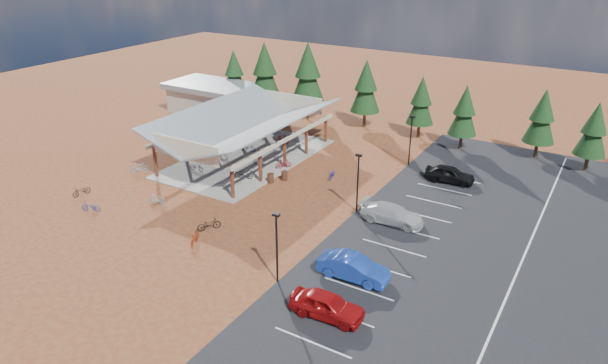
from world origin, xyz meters
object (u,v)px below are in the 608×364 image
Objects in this scene: bike_13 at (157,200)px; bike_9 at (139,168)px; lamp_post_2 at (411,137)px; bike_11 at (195,238)px; bike_pavilion at (246,123)px; bike_8 at (81,191)px; bike_7 at (283,138)px; lamp_post_0 at (277,243)px; lamp_post_1 at (358,179)px; bike_0 at (197,167)px; bike_15 at (284,164)px; bike_1 at (223,153)px; car_3 at (392,214)px; bike_6 at (277,145)px; trash_bin_0 at (271,178)px; bike_10 at (91,207)px; bike_3 at (261,133)px; car_0 at (327,305)px; car_4 at (450,174)px; bike_4 at (244,174)px; bike_5 at (259,162)px; bike_12 at (209,224)px; bike_14 at (332,174)px; bike_2 at (249,148)px; outbuilding at (211,97)px; trash_bin_1 at (284,176)px; car_1 at (353,268)px.

bike_9 is at bearing -141.46° from bike_13.
bike_11 is at bearing -109.19° from lamp_post_2.
bike_pavilion is 16.91m from bike_8.
bike_9 is (-7.52, -14.14, -0.11)m from bike_7.
lamp_post_0 and lamp_post_1 have the same top height.
bike_0 reaches higher than bike_8.
bike_1 is at bearing 49.21° from bike_15.
bike_6 is at bearing 60.26° from car_3.
bike_10 is at bearing -127.01° from trash_bin_0.
bike_6 reaches higher than trash_bin_0.
bike_1 is at bearing 170.05° from bike_13.
car_0 is (22.07, -24.43, 0.26)m from bike_3.
bike_7 reaches higher than trash_bin_0.
bike_15 is at bearing 103.98° from car_4.
lamp_post_0 reaches higher than bike_10.
bike_7 reaches higher than bike_6.
bike_4 is 8.71m from bike_13.
lamp_post_0 is 3.25× the size of bike_5.
bike_13 is 26.71m from car_4.
bike_pavilion is at bearing -30.22° from bike_12.
car_4 reaches higher than bike_4.
bike_14 is 9.85m from car_3.
bike_5 is at bearing 104.04° from car_4.
lamp_post_1 is 3.19× the size of bike_2.
bike_9 is at bearing -69.75° from outbuilding.
outbuilding is at bearing -169.12° from bike_13.
bike_13 is 0.89× the size of bike_14.
car_3 is at bearing -108.80° from bike_4.
bike_7 is (-14.26, 10.56, -2.32)m from lamp_post_1.
car_0 reaches higher than bike_3.
bike_2 is 0.89× the size of bike_4.
bike_2 is (-15.99, 18.57, -2.45)m from lamp_post_0.
lamp_post_2 is 2.93× the size of bike_14.
bike_0 is at bearing -9.44° from bike_12.
lamp_post_1 is at bearing 81.64° from car_3.
bike_2 is at bearing 149.70° from trash_bin_1.
car_0 is 4.46m from car_1.
lamp_post_0 is 16.07m from bike_13.
bike_9 is 1.18× the size of bike_13.
bike_1 reaches higher than bike_3.
outbuilding is at bearing 10.23° from bike_15.
lamp_post_2 is at bearing 61.02° from car_4.
lamp_post_2 reaches higher than trash_bin_0.
bike_5 reaches higher than bike_14.
bike_4 is at bearing -153.05° from bike_2.
car_4 is at bearing -10.13° from car_3.
bike_4 is 10.47m from bike_9.
car_3 is (15.44, -0.82, 0.21)m from bike_4.
bike_9 is at bearing 122.37° from bike_0.
bike_4 is 1.08× the size of bike_15.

